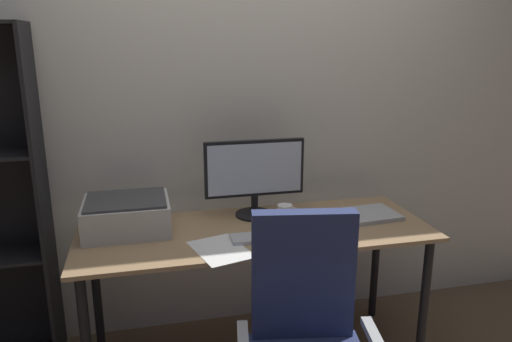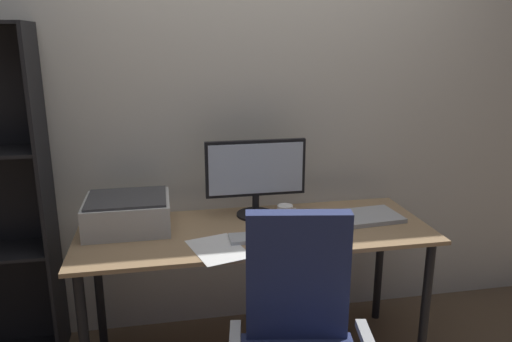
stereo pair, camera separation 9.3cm
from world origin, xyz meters
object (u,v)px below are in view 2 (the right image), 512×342
monitor (256,173)px  coffee_mug (285,215)px  laptop (368,216)px  keyboard (261,237)px  desk (255,245)px  mouse (307,231)px  printer (128,213)px

monitor → coffee_mug: 0.27m
laptop → keyboard: bearing=-169.9°
desk → coffee_mug: coffee_mug is taller
monitor → laptop: (0.56, -0.15, -0.22)m
monitor → coffee_mug: bearing=-54.7°
laptop → monitor: bearing=160.0°
mouse → desk: bearing=167.8°
coffee_mug → desk: bearing=-174.6°
laptop → printer: bearing=170.8°
desk → coffee_mug: size_ratio=16.33×
keyboard → laptop: 0.61m
desk → mouse: bearing=-27.4°
monitor → laptop: size_ratio=1.61×
desk → printer: (-0.61, 0.12, 0.17)m
desk → mouse: (0.23, -0.12, 0.10)m
desk → coffee_mug: bearing=5.4°
desk → printer: bearing=168.8°
monitor → printer: size_ratio=1.29×
laptop → coffee_mug: bearing=176.8°
monitor → coffee_mug: size_ratio=4.94×
monitor → keyboard: monitor is taller
laptop → printer: size_ratio=0.80×
mouse → laptop: size_ratio=0.30×
mouse → coffee_mug: bearing=134.4°
desk → laptop: bearing=2.6°
monitor → mouse: (0.19, -0.30, -0.21)m
printer → keyboard: bearing=-22.4°
coffee_mug → printer: printer is taller
mouse → printer: 0.87m
mouse → laptop: bearing=36.6°
printer → desk: bearing=-11.2°
desk → monitor: bearing=78.5°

